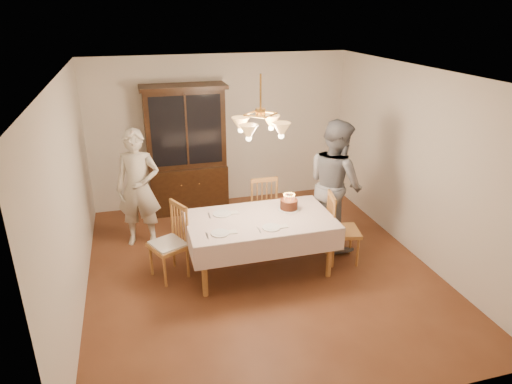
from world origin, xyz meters
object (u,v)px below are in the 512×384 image
object	(u,v)px
china_hutch	(187,152)
chair_far_side	(261,208)
dining_table	(260,223)
elderly_woman	(138,189)
birthday_cake	(289,205)

from	to	relation	value
china_hutch	chair_far_side	distance (m)	1.69
dining_table	elderly_woman	bearing A→B (deg)	141.42
chair_far_side	birthday_cake	size ratio (longest dim) A/B	3.33
chair_far_side	elderly_woman	world-z (taller)	elderly_woman
china_hutch	birthday_cake	bearing A→B (deg)	-62.25
elderly_woman	chair_far_side	bearing A→B (deg)	8.52
chair_far_side	elderly_woman	size ratio (longest dim) A/B	0.57
china_hutch	elderly_woman	bearing A→B (deg)	-128.45
birthday_cake	chair_far_side	bearing A→B (deg)	101.07
chair_far_side	dining_table	bearing A→B (deg)	-106.69
chair_far_side	china_hutch	bearing A→B (deg)	126.41
china_hutch	chair_far_side	xyz separation A→B (m)	(0.94, -1.27, -0.60)
dining_table	birthday_cake	bearing A→B (deg)	20.19
dining_table	china_hutch	distance (m)	2.37
dining_table	chair_far_side	distance (m)	1.05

